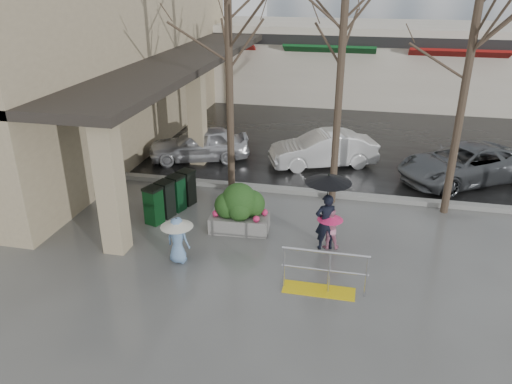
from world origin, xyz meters
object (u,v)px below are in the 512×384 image
at_px(tree_mideast, 473,42).
at_px(car_b, 323,149).
at_px(tree_midwest, 344,24).
at_px(news_boxes, 171,196).
at_px(child_pink, 330,226).
at_px(tree_west, 228,27).
at_px(woman, 327,203).
at_px(planter, 240,208).
at_px(handrail, 322,277).
at_px(child_blue, 177,235).
at_px(car_a, 199,144).
at_px(car_c, 464,164).

bearing_deg(tree_mideast, car_b, 141.63).
bearing_deg(tree_midwest, news_boxes, -158.29).
bearing_deg(child_pink, tree_west, -50.68).
xyz_separation_m(woman, car_b, (-0.64, 5.98, -0.64)).
xyz_separation_m(child_pink, planter, (-2.46, 0.41, 0.03)).
xyz_separation_m(handrail, car_b, (-0.75, 7.88, 0.25)).
bearing_deg(news_boxes, planter, 2.65).
bearing_deg(tree_mideast, planter, -156.75).
relative_size(child_blue, car_a, 0.32).
bearing_deg(tree_midwest, tree_west, -180.00).
bearing_deg(child_pink, child_blue, 12.33).
relative_size(car_a, car_b, 0.97).
height_order(child_blue, planter, planter).
height_order(tree_west, car_a, tree_west).
bearing_deg(planter, tree_west, 110.09).
xyz_separation_m(child_pink, car_c, (4.01, 5.43, 0.00)).
xyz_separation_m(woman, child_blue, (-3.42, -1.41, -0.54)).
xyz_separation_m(planter, car_c, (6.47, 5.02, -0.03)).
bearing_deg(car_a, child_blue, -5.00).
distance_m(tree_midwest, car_c, 6.72).
relative_size(woman, car_c, 0.45).
distance_m(tree_west, child_blue, 6.12).
bearing_deg(tree_west, tree_midwest, 0.00).
bearing_deg(car_b, child_blue, -42.54).
relative_size(tree_mideast, child_pink, 6.02).
xyz_separation_m(planter, car_a, (-2.85, 5.10, -0.03)).
bearing_deg(tree_mideast, child_blue, -147.20).
height_order(child_pink, car_a, car_a).
relative_size(tree_midwest, news_boxes, 3.55).
height_order(tree_mideast, news_boxes, tree_mideast).
xyz_separation_m(child_pink, child_blue, (-3.52, -1.48, 0.10)).
height_order(tree_west, news_boxes, tree_west).
height_order(tree_west, planter, tree_west).
distance_m(child_blue, news_boxes, 2.76).
bearing_deg(child_blue, car_a, -66.89).
bearing_deg(woman, car_a, -67.66).
bearing_deg(child_pink, woman, 25.40).
relative_size(tree_west, car_a, 1.84).
bearing_deg(car_c, car_b, -128.55).
relative_size(car_a, car_c, 0.82).
distance_m(tree_west, news_boxes, 5.07).
distance_m(car_b, car_c, 4.77).
bearing_deg(news_boxes, woman, 4.55).
bearing_deg(planter, news_boxes, 164.70).
distance_m(woman, news_boxes, 4.76).
height_order(car_b, car_c, same).
height_order(handrail, woman, woman).
bearing_deg(news_boxes, car_b, 69.07).
bearing_deg(planter, child_blue, -119.31).
height_order(tree_midwest, child_blue, tree_midwest).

